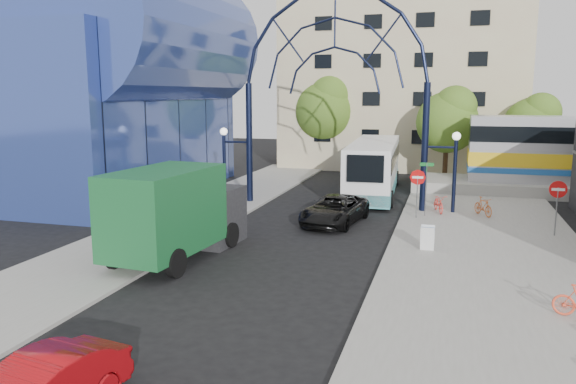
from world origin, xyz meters
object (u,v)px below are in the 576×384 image
(stop_sign, at_px, (418,182))
(tree_north_c, at_px, (534,123))
(tree_north_a, at_px, (449,119))
(do_not_enter_sign, at_px, (558,195))
(city_bus, at_px, (374,167))
(bike_near_a, at_px, (439,203))
(black_suv, at_px, (335,210))
(gateway_arch, at_px, (335,54))
(street_name_sign, at_px, (426,178))
(bike_near_b, at_px, (483,207))
(sandwich_board, at_px, (428,235))
(green_truck, at_px, (178,212))
(tree_north_b, at_px, (327,107))

(stop_sign, bearing_deg, tree_north_c, 65.31)
(stop_sign, bearing_deg, tree_north_a, 84.58)
(do_not_enter_sign, xyz_separation_m, city_bus, (-9.37, 9.22, -0.21))
(bike_near_a, bearing_deg, tree_north_a, 74.52)
(do_not_enter_sign, height_order, black_suv, do_not_enter_sign)
(gateway_arch, xyz_separation_m, street_name_sign, (5.20, -1.40, -6.43))
(tree_north_c, bearing_deg, bike_near_b, -105.53)
(stop_sign, bearing_deg, sandwich_board, -82.43)
(city_bus, xyz_separation_m, green_truck, (-5.46, -16.60, 0.04))
(stop_sign, bearing_deg, black_suv, -152.72)
(city_bus, bearing_deg, do_not_enter_sign, -47.73)
(tree_north_b, height_order, bike_near_b, tree_north_b)
(tree_north_c, relative_size, black_suv, 1.28)
(green_truck, relative_size, bike_near_b, 4.54)
(bike_near_a, bearing_deg, gateway_arch, 163.66)
(street_name_sign, bearing_deg, green_truck, -132.15)
(tree_north_a, bearing_deg, do_not_enter_sign, -72.97)
(stop_sign, relative_size, tree_north_a, 0.36)
(black_suv, height_order, bike_near_a, black_suv)
(stop_sign, distance_m, black_suv, 4.54)
(tree_north_c, bearing_deg, tree_north_a, -161.56)
(black_suv, distance_m, bike_near_a, 6.21)
(do_not_enter_sign, height_order, bike_near_a, do_not_enter_sign)
(bike_near_a, bearing_deg, sandwich_board, -106.19)
(tree_north_c, distance_m, black_suv, 21.43)
(street_name_sign, height_order, green_truck, green_truck)
(do_not_enter_sign, relative_size, bike_near_b, 1.53)
(green_truck, height_order, bike_near_a, green_truck)
(stop_sign, height_order, bike_near_a, stop_sign)
(stop_sign, distance_m, tree_north_b, 20.18)
(city_bus, distance_m, bike_near_b, 8.73)
(do_not_enter_sign, distance_m, city_bus, 13.15)
(sandwich_board, distance_m, bike_near_a, 7.82)
(tree_north_a, height_order, black_suv, tree_north_a)
(sandwich_board, distance_m, tree_north_b, 26.15)
(tree_north_b, bearing_deg, bike_near_a, -58.89)
(black_suv, height_order, bike_near_b, black_suv)
(sandwich_board, xyz_separation_m, tree_north_c, (6.52, 21.95, 3.53))
(stop_sign, xyz_separation_m, sandwich_board, (0.80, -6.02, -1.25))
(street_name_sign, distance_m, black_suv, 5.19)
(street_name_sign, height_order, tree_north_b, tree_north_b)
(do_not_enter_sign, height_order, city_bus, city_bus)
(tree_north_a, xyz_separation_m, city_bus, (-4.49, -6.70, -2.84))
(street_name_sign, distance_m, tree_north_b, 19.81)
(green_truck, bearing_deg, bike_near_b, 46.99)
(city_bus, bearing_deg, tree_north_b, 114.03)
(stop_sign, bearing_deg, tree_north_b, 115.83)
(street_name_sign, height_order, city_bus, city_bus)
(street_name_sign, xyz_separation_m, tree_north_b, (-9.08, 17.33, 3.14))
(tree_north_c, height_order, black_suv, tree_north_c)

